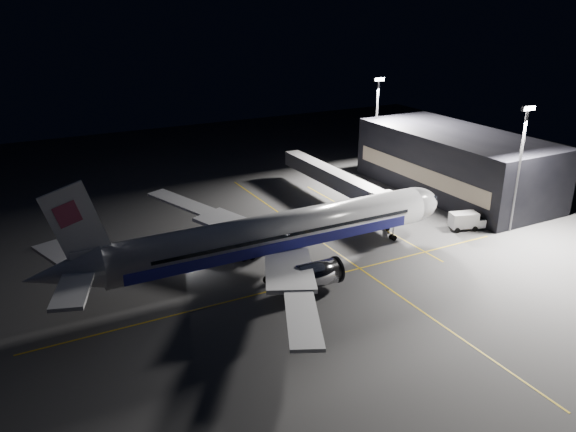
# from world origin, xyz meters

# --- Properties ---
(ground) EXTENTS (200.00, 200.00, 0.00)m
(ground) POSITION_xyz_m (0.00, 0.00, 0.00)
(ground) COLOR #4C4C4F
(ground) RESTS_ON ground
(guide_line_main) EXTENTS (0.25, 80.00, 0.01)m
(guide_line_main) POSITION_xyz_m (10.00, 0.00, 0.01)
(guide_line_main) COLOR gold
(guide_line_main) RESTS_ON ground
(guide_line_cross) EXTENTS (70.00, 0.25, 0.01)m
(guide_line_cross) POSITION_xyz_m (0.00, -6.00, 0.01)
(guide_line_cross) COLOR gold
(guide_line_cross) RESTS_ON ground
(guide_line_side) EXTENTS (0.25, 40.00, 0.01)m
(guide_line_side) POSITION_xyz_m (22.00, 10.00, 0.01)
(guide_line_side) COLOR gold
(guide_line_side) RESTS_ON ground
(airliner) EXTENTS (61.48, 54.22, 16.64)m
(airliner) POSITION_xyz_m (-1.08, 0.00, 5.16)
(airliner) COLOR silver
(airliner) RESTS_ON ground
(terminal) EXTENTS (18.12, 40.00, 12.00)m
(terminal) POSITION_xyz_m (45.98, 14.00, 6.00)
(terminal) COLOR black
(terminal) RESTS_ON ground
(jet_bridge) EXTENTS (3.60, 34.40, 6.30)m
(jet_bridge) POSITION_xyz_m (22.00, 18.06, 4.58)
(jet_bridge) COLOR #B2B2B7
(jet_bridge) RESTS_ON ground
(floodlight_mast_north) EXTENTS (2.40, 0.68, 20.70)m
(floodlight_mast_north) POSITION_xyz_m (40.00, 31.99, 12.37)
(floodlight_mast_north) COLOR #59595E
(floodlight_mast_north) RESTS_ON ground
(floodlight_mast_south) EXTENTS (2.40, 0.67, 20.70)m
(floodlight_mast_south) POSITION_xyz_m (40.00, -6.01, 12.37)
(floodlight_mast_south) COLOR #59595E
(floodlight_mast_south) RESTS_ON ground
(service_truck) EXTENTS (6.23, 3.87, 2.98)m
(service_truck) POSITION_xyz_m (33.99, -2.15, 1.60)
(service_truck) COLOR silver
(service_truck) RESTS_ON ground
(baggage_tug) EXTENTS (2.98, 2.56, 1.91)m
(baggage_tug) POSITION_xyz_m (-11.92, 7.99, 0.88)
(baggage_tug) COLOR black
(baggage_tug) RESTS_ON ground
(safety_cone_a) EXTENTS (0.43, 0.43, 0.64)m
(safety_cone_a) POSITION_xyz_m (4.11, 8.77, 0.32)
(safety_cone_a) COLOR orange
(safety_cone_a) RESTS_ON ground
(safety_cone_b) EXTENTS (0.39, 0.39, 0.58)m
(safety_cone_b) POSITION_xyz_m (-2.40, 4.00, 0.29)
(safety_cone_b) COLOR orange
(safety_cone_b) RESTS_ON ground
(safety_cone_c) EXTENTS (0.37, 0.37, 0.56)m
(safety_cone_c) POSITION_xyz_m (-8.00, 6.30, 0.28)
(safety_cone_c) COLOR orange
(safety_cone_c) RESTS_ON ground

